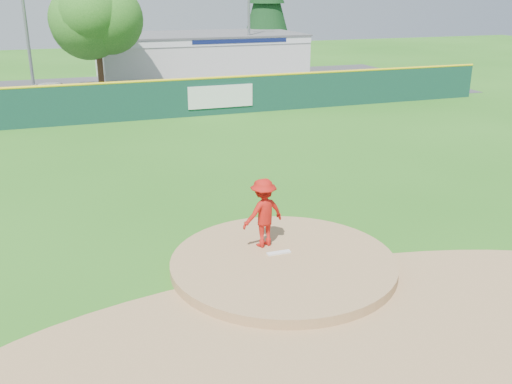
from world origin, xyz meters
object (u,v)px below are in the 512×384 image
object	(u,v)px
deciduous_tree	(96,23)
light_pole_right	(249,3)
pool_building_grp	(199,56)
pitcher	(263,213)
conifer_tree	(267,1)
van	(58,94)

from	to	relation	value
deciduous_tree	light_pole_right	xyz separation A→B (m)	(11.00, 4.00, 0.99)
pool_building_grp	deciduous_tree	world-z (taller)	deciduous_tree
pitcher	deciduous_tree	size ratio (longest dim) A/B	0.24
conifer_tree	light_pole_right	xyz separation A→B (m)	(-4.00, -7.00, 0.00)
deciduous_tree	light_pole_right	bearing A→B (deg)	19.98
van	light_pole_right	bearing A→B (deg)	-66.47
deciduous_tree	conifer_tree	bearing A→B (deg)	36.25
van	conifer_tree	world-z (taller)	conifer_tree
van	deciduous_tree	distance (m)	4.83
van	light_pole_right	size ratio (longest dim) A/B	0.46
pitcher	pool_building_grp	xyz separation A→B (m)	(6.20, 31.10, 0.52)
pool_building_grp	conifer_tree	distance (m)	8.95
pool_building_grp	conifer_tree	bearing A→B (deg)	29.78
van	conifer_tree	size ratio (longest dim) A/B	0.49
van	light_pole_right	xyz separation A→B (m)	(13.63, 5.12, 4.88)
deciduous_tree	pitcher	bearing A→B (deg)	-85.72
pitcher	pool_building_grp	distance (m)	31.72
pitcher	deciduous_tree	bearing A→B (deg)	-100.77
pitcher	deciduous_tree	distance (m)	24.42
van	conifer_tree	xyz separation A→B (m)	(17.63, 12.12, 4.88)
pitcher	light_pole_right	xyz separation A→B (m)	(9.20, 28.11, 4.40)
conifer_tree	light_pole_right	size ratio (longest dim) A/B	0.95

